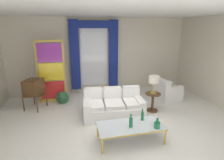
# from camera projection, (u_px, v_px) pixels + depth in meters

# --- Properties ---
(ground_plane) EXTENTS (16.00, 16.00, 0.00)m
(ground_plane) POSITION_uv_depth(u_px,v_px,m) (120.00, 125.00, 5.00)
(ground_plane) COLOR white
(wall_rear) EXTENTS (8.00, 0.12, 3.00)m
(wall_rear) POSITION_uv_depth(u_px,v_px,m) (100.00, 56.00, 7.47)
(wall_rear) COLOR beige
(wall_rear) RESTS_ON ground
(wall_right) EXTENTS (0.12, 7.00, 3.00)m
(wall_right) POSITION_uv_depth(u_px,v_px,m) (223.00, 62.00, 5.96)
(wall_right) COLOR beige
(wall_right) RESTS_ON ground
(ceiling_slab) EXTENTS (8.00, 7.60, 0.04)m
(ceiling_slab) POSITION_uv_depth(u_px,v_px,m) (113.00, 11.00, 4.94)
(ceiling_slab) COLOR white
(curtained_window) EXTENTS (2.00, 0.17, 2.70)m
(curtained_window) POSITION_uv_depth(u_px,v_px,m) (94.00, 50.00, 7.19)
(curtained_window) COLOR white
(curtained_window) RESTS_ON ground
(couch_white_long) EXTENTS (1.83, 1.08, 0.86)m
(couch_white_long) POSITION_uv_depth(u_px,v_px,m) (113.00, 106.00, 5.52)
(couch_white_long) COLOR white
(couch_white_long) RESTS_ON ground
(coffee_table) EXTENTS (1.53, 0.71, 0.41)m
(coffee_table) POSITION_uv_depth(u_px,v_px,m) (131.00, 126.00, 4.22)
(coffee_table) COLOR silver
(coffee_table) RESTS_ON ground
(bottle_blue_decanter) EXTENTS (0.07, 0.07, 0.31)m
(bottle_blue_decanter) POSITION_uv_depth(u_px,v_px,m) (142.00, 116.00, 4.41)
(bottle_blue_decanter) COLOR #196B3D
(bottle_blue_decanter) RESTS_ON coffee_table
(bottle_crystal_tall) EXTENTS (0.08, 0.08, 0.32)m
(bottle_crystal_tall) POSITION_uv_depth(u_px,v_px,m) (131.00, 122.00, 4.10)
(bottle_crystal_tall) COLOR #196B3D
(bottle_crystal_tall) RESTS_ON coffee_table
(bottle_amber_squat) EXTENTS (0.13, 0.13, 0.24)m
(bottle_amber_squat) POSITION_uv_depth(u_px,v_px,m) (157.00, 124.00, 4.08)
(bottle_amber_squat) COLOR #196B3D
(bottle_amber_squat) RESTS_ON coffee_table
(vintage_tv) EXTENTS (0.70, 0.74, 1.35)m
(vintage_tv) POSITION_uv_depth(u_px,v_px,m) (34.00, 88.00, 5.88)
(vintage_tv) COLOR brown
(vintage_tv) RESTS_ON ground
(armchair_white) EXTENTS (0.92, 0.91, 0.80)m
(armchair_white) POSITION_uv_depth(u_px,v_px,m) (166.00, 92.00, 6.82)
(armchair_white) COLOR white
(armchair_white) RESTS_ON ground
(stained_glass_divider) EXTENTS (0.95, 0.05, 2.20)m
(stained_glass_divider) POSITION_uv_depth(u_px,v_px,m) (51.00, 73.00, 6.39)
(stained_glass_divider) COLOR gold
(stained_glass_divider) RESTS_ON ground
(peacock_figurine) EXTENTS (0.44, 0.60, 0.50)m
(peacock_figurine) POSITION_uv_depth(u_px,v_px,m) (62.00, 98.00, 6.35)
(peacock_figurine) COLOR beige
(peacock_figurine) RESTS_ON ground
(round_side_table) EXTENTS (0.48, 0.48, 0.59)m
(round_side_table) POSITION_uv_depth(u_px,v_px,m) (153.00, 100.00, 5.81)
(round_side_table) COLOR brown
(round_side_table) RESTS_ON ground
(table_lamp_brass) EXTENTS (0.32, 0.32, 0.57)m
(table_lamp_brass) POSITION_uv_depth(u_px,v_px,m) (154.00, 80.00, 5.62)
(table_lamp_brass) COLOR #B29338
(table_lamp_brass) RESTS_ON round_side_table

